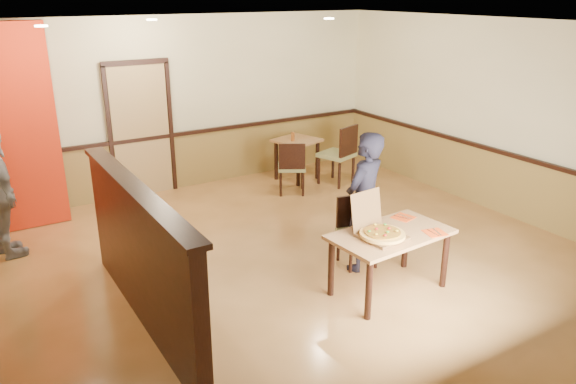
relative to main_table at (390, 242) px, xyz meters
name	(u,v)px	position (x,y,z in m)	size (l,w,h in m)	color
floor	(301,264)	(-0.48, 1.03, -0.59)	(7.00, 7.00, 0.00)	tan
ceiling	(303,26)	(-0.48, 1.03, 2.21)	(7.00, 7.00, 0.00)	black
wall_back	(186,104)	(-0.48, 4.53, 0.81)	(7.00, 7.00, 0.00)	beige
wall_right	(505,119)	(3.02, 1.03, 0.81)	(7.00, 7.00, 0.00)	beige
wainscot_back	(190,160)	(-0.48, 4.50, -0.14)	(7.00, 0.04, 0.90)	olive
chair_rail_back	(189,133)	(-0.48, 4.48, 0.33)	(7.00, 0.06, 0.06)	black
wainscot_right	(496,181)	(2.99, 1.03, -0.14)	(0.04, 7.00, 0.90)	olive
chair_rail_right	(499,151)	(2.97, 1.03, 0.33)	(0.06, 7.00, 0.06)	black
back_door	(141,131)	(-1.28, 4.49, 0.46)	(0.90, 0.06, 2.10)	tan
booth_partition	(141,254)	(-2.48, 0.83, 0.14)	(0.20, 3.10, 1.44)	black
spot_a	(41,26)	(-2.78, 2.83, 2.19)	(0.14, 0.14, 0.02)	beige
spot_b	(152,20)	(-1.28, 3.53, 2.19)	(0.14, 0.14, 0.02)	beige
spot_c	(329,18)	(0.92, 2.53, 2.19)	(0.14, 0.14, 0.02)	beige
main_table	(390,242)	(0.00, 0.00, 0.00)	(1.36, 0.84, 0.70)	#AC7A48
diner_chair	(356,228)	(0.12, 0.74, -0.14)	(0.48, 0.48, 0.83)	olive
side_chair_left	(292,166)	(0.75, 3.22, -0.11)	(0.60, 0.60, 0.88)	olive
side_chair_right	(340,152)	(1.71, 3.21, -0.03)	(0.65, 0.65, 1.04)	olive
side_table	(297,149)	(1.24, 3.83, -0.05)	(0.84, 0.84, 0.72)	#AC7A48
diner	(364,202)	(0.11, 0.60, 0.24)	(0.61, 0.40, 1.67)	black
pizza_box	(379,232)	(-0.18, -0.02, 0.16)	(0.47, 0.54, 0.45)	brown
pizza	(382,234)	(-0.18, -0.06, 0.15)	(0.48, 0.48, 0.03)	#F5C159
napkin_near	(435,233)	(0.40, -0.25, 0.11)	(0.26, 0.26, 0.01)	#E54610
napkin_far	(403,217)	(0.40, 0.25, 0.11)	(0.27, 0.27, 0.01)	#E54610
condiment	(293,137)	(1.12, 3.79, 0.20)	(0.06, 0.06, 0.15)	brown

